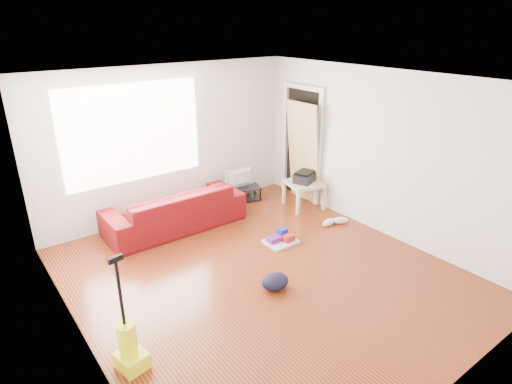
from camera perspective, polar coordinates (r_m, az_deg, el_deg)
room at (r=5.33m, az=0.58°, el=1.39°), size 4.51×5.01×2.51m
sofa at (r=7.08m, az=-10.59°, el=-4.59°), size 2.21×0.87×0.65m
tv_stand at (r=7.94m, az=-1.87°, el=-0.15°), size 0.75×0.56×0.25m
tv at (r=7.83m, az=-1.89°, el=1.88°), size 0.63×0.08×0.36m
side_table at (r=7.61m, az=6.44°, el=0.81°), size 0.69×0.69×0.47m
printer at (r=7.55m, az=6.49°, el=2.01°), size 0.45×0.40×0.20m
bucket at (r=6.74m, az=-14.22°, el=-6.40°), size 0.29×0.29×0.26m
toilet_paper at (r=6.66m, az=-14.09°, el=-4.90°), size 0.12×0.12×0.11m
cleaning_tray at (r=6.49m, az=3.34°, el=-6.31°), size 0.47×0.38×0.17m
backpack at (r=5.50m, az=2.55°, el=-12.70°), size 0.38×0.32×0.20m
sneakers at (r=7.13m, az=10.41°, el=-3.88°), size 0.49×0.25×0.11m
vacuum at (r=4.52m, az=-16.54°, el=-19.24°), size 0.30×0.33×1.20m
door_panel at (r=8.03m, az=6.05°, el=-1.01°), size 0.23×0.73×1.82m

